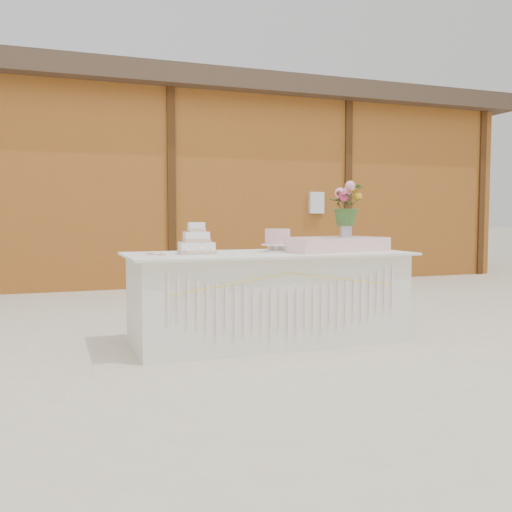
{
  "coord_description": "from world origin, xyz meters",
  "views": [
    {
      "loc": [
        -1.77,
        -4.52,
        1.08
      ],
      "look_at": [
        0.0,
        0.3,
        0.72
      ],
      "focal_mm": 40.0,
      "sensor_mm": 36.0,
      "label": 1
    }
  ],
  "objects": [
    {
      "name": "ground",
      "position": [
        0.0,
        0.0,
        0.0
      ],
      "size": [
        80.0,
        80.0,
        0.0
      ],
      "primitive_type": "plane",
      "color": "beige",
      "rests_on": "ground"
    },
    {
      "name": "barn",
      "position": [
        -0.01,
        5.99,
        1.68
      ],
      "size": [
        12.6,
        4.6,
        3.3
      ],
      "color": "brown",
      "rests_on": "ground"
    },
    {
      "name": "cake_table",
      "position": [
        0.0,
        -0.0,
        0.39
      ],
      "size": [
        2.4,
        1.0,
        0.77
      ],
      "color": "silver",
      "rests_on": "ground"
    },
    {
      "name": "wedding_cake",
      "position": [
        -0.61,
        0.06,
        0.86
      ],
      "size": [
        0.32,
        0.32,
        0.26
      ],
      "rotation": [
        0.0,
        0.0,
        -0.11
      ],
      "color": "white",
      "rests_on": "cake_table"
    },
    {
      "name": "pink_cake_stand",
      "position": [
        0.1,
        0.03,
        0.88
      ],
      "size": [
        0.28,
        0.28,
        0.2
      ],
      "color": "white",
      "rests_on": "cake_table"
    },
    {
      "name": "satin_runner",
      "position": [
        0.59,
        0.01,
        0.83
      ],
      "size": [
        1.05,
        0.74,
        0.12
      ],
      "primitive_type": "cube",
      "rotation": [
        0.0,
        0.0,
        0.21
      ],
      "color": "#FFCECD",
      "rests_on": "cake_table"
    },
    {
      "name": "flower_vase",
      "position": [
        0.74,
        -0.01,
        0.97
      ],
      "size": [
        0.11,
        0.11,
        0.15
      ],
      "primitive_type": "cylinder",
      "color": "silver",
      "rests_on": "satin_runner"
    },
    {
      "name": "bouquet",
      "position": [
        0.74,
        -0.01,
        1.22
      ],
      "size": [
        0.42,
        0.41,
        0.36
      ],
      "primitive_type": "imported",
      "rotation": [
        0.0,
        0.0,
        0.5
      ],
      "color": "#335A24",
      "rests_on": "flower_vase"
    },
    {
      "name": "loose_flowers",
      "position": [
        -0.98,
        0.1,
        0.78
      ],
      "size": [
        0.17,
        0.34,
        0.02
      ],
      "primitive_type": null,
      "rotation": [
        0.0,
        0.0,
        -0.09
      ],
      "color": "pink",
      "rests_on": "cake_table"
    }
  ]
}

